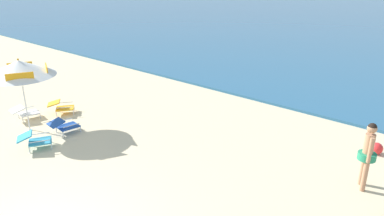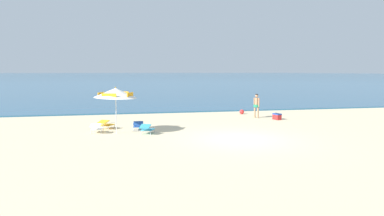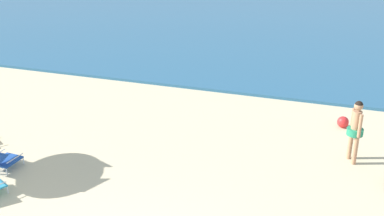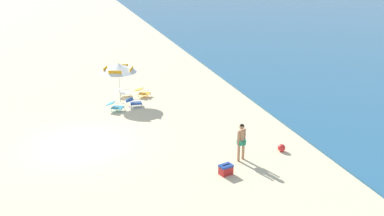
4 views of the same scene
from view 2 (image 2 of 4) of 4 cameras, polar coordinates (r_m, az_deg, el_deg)
The scene contains 10 objects.
ground_plane at distance 14.95m, azimuth 8.40°, elevation -5.42°, with size 800.00×800.00×0.00m, color beige.
ocean_water at distance 423.64m, azimuth -10.98°, elevation 5.87°, with size 800.00×800.00×0.10m, color #285B7F.
beach_umbrella_striped_main at distance 16.31m, azimuth -13.29°, elevation 2.61°, with size 2.75×2.74×2.31m.
lounge_chair_under_umbrella at distance 16.85m, azimuth -16.45°, elevation -3.31°, with size 0.65×0.92×0.50m.
lounge_chair_beside_umbrella at distance 16.07m, azimuth -7.94°, elevation -3.58°, with size 0.85×1.01×0.51m.
lounge_chair_facing_sea at distance 17.12m, azimuth -9.40°, elevation -2.99°, with size 0.62×0.90×0.50m.
lounge_chair_spare_folded at distance 17.92m, azimuth -14.88°, elevation -2.69°, with size 0.90×1.00×0.49m.
person_standing_near_shore at distance 21.82m, azimuth 11.28°, elevation 0.70°, with size 0.39×0.44×1.60m.
cooler_box at distance 21.38m, azimuth 14.73°, elevation -1.45°, with size 0.47×0.57×0.43m.
beach_ball at distance 23.65m, azimuth 8.75°, elevation -0.67°, with size 0.33×0.33×0.33m, color red.
Camera 2 is at (-5.04, -13.75, 3.04)m, focal length 30.31 mm.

